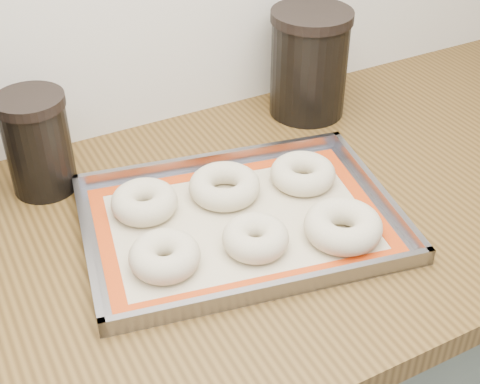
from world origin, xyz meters
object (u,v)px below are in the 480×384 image
bagel_front_right (343,226)px  canister_mid (38,143)px  bagel_back_left (144,202)px  bagel_front_mid (256,238)px  canister_right (309,63)px  bagel_back_right (303,173)px  baking_tray (240,221)px  bagel_front_left (165,256)px  bagel_back_mid (225,186)px

bagel_front_right → canister_mid: bearing=136.1°
bagel_back_left → bagel_front_right: bearing=-39.3°
bagel_front_mid → bagel_back_left: size_ratio=0.94×
canister_right → bagel_back_left: bearing=-157.9°
bagel_front_mid → bagel_back_right: size_ratio=0.91×
bagel_front_mid → baking_tray: bearing=82.3°
bagel_front_left → canister_mid: 0.29m
baking_tray → bagel_front_right: (0.11, -0.10, 0.02)m
bagel_back_right → canister_right: bearing=56.2°
bagel_back_mid → canister_mid: bearing=146.0°
bagel_back_mid → bagel_back_right: bearing=-12.3°
bagel_back_right → canister_right: (0.14, 0.20, 0.08)m
bagel_front_left → bagel_back_right: (0.27, 0.08, -0.00)m
bagel_back_mid → bagel_back_right: same height
bagel_front_right → bagel_back_left: bagel_front_right is taller
baking_tray → bagel_back_left: 0.15m
bagel_back_right → canister_right: 0.26m
bagel_back_mid → bagel_back_right: (0.13, -0.03, -0.00)m
baking_tray → bagel_front_mid: bagel_front_mid is taller
bagel_back_right → canister_right: canister_right is taller
bagel_front_left → canister_right: size_ratio=0.50×
bagel_front_left → bagel_back_left: same height
bagel_front_mid → canister_right: 0.43m
bagel_front_left → bagel_back_left: size_ratio=0.98×
bagel_back_mid → bagel_back_right: size_ratio=1.07×
bagel_front_right → canister_mid: size_ratio=0.69×
canister_right → bagel_back_mid: bearing=-146.1°
canister_right → bagel_front_mid: bearing=-132.3°
baking_tray → bagel_back_mid: (0.01, 0.07, 0.02)m
bagel_back_right → canister_mid: 0.42m
bagel_back_mid → bagel_front_left: bearing=-143.3°
bagel_front_mid → canister_right: bearing=47.7°
bagel_back_left → bagel_back_mid: (0.13, -0.02, -0.00)m
bagel_back_left → canister_mid: 0.19m
bagel_front_left → bagel_back_mid: size_ratio=0.88×
baking_tray → canister_right: 0.38m
bagel_front_right → canister_right: size_ratio=0.57×
baking_tray → canister_right: (0.27, 0.25, 0.09)m
canister_mid → canister_right: bearing=1.7°
bagel_back_mid → baking_tray: bearing=-97.9°
bagel_front_right → canister_right: bearing=65.4°
bagel_back_left → canister_mid: (-0.11, 0.14, 0.06)m
bagel_back_left → canister_right: canister_right is taller
baking_tray → bagel_back_left: bagel_back_left is taller
bagel_front_mid → bagel_back_left: bearing=125.5°
bagel_back_mid → canister_mid: size_ratio=0.68×
bagel_front_left → bagel_front_mid: bearing=-10.5°
bagel_back_mid → bagel_back_right: 0.13m
bagel_front_mid → bagel_back_mid: size_ratio=0.85×
bagel_back_left → canister_right: (0.39, 0.16, 0.08)m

